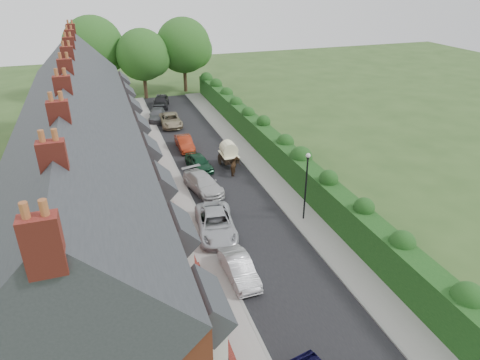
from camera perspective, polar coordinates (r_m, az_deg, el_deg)
The scene contains 23 objects.
ground at distance 26.87m, azimuth 5.64°, elevation -10.75°, with size 140.00×140.00×0.00m, color #2D4C1E.
road at distance 35.50m, azimuth -2.24°, elevation -0.72°, with size 6.00×58.00×0.02m, color black.
pavement_hedge_side at distance 36.70m, azimuth 3.90°, elevation 0.28°, with size 2.20×58.00×0.12m, color #9C9993.
pavement_house_side at distance 34.72m, azimuth -8.35°, elevation -1.56°, with size 1.70×58.00×0.12m, color #9C9993.
kerb_hedge_side at distance 36.34m, azimuth 2.37°, elevation 0.05°, with size 0.18×58.00×0.13m, color gray.
kerb_house_side at distance 34.84m, azimuth -7.06°, elevation -1.37°, with size 0.18×58.00×0.13m, color gray.
hedge at distance 36.73m, azimuth 6.58°, elevation 2.83°, with size 2.10×58.00×2.85m.
terrace_row at distance 31.64m, azimuth -20.17°, elevation 3.00°, with size 9.05×40.50×11.50m.
garden_wall_row at distance 33.53m, azimuth -9.74°, elevation -1.97°, with size 0.35×40.35×1.10m.
lamppost at distance 29.53m, azimuth 8.84°, elevation 0.21°, with size 0.32×0.32×5.16m.
tree_far_left at distance 60.72m, azimuth -12.57°, elevation 15.85°, with size 7.14×6.80×9.29m.
tree_far_right at distance 63.51m, azimuth -7.22°, elevation 17.24°, with size 7.98×7.60×10.31m.
tree_far_back at distance 63.18m, azimuth -18.56°, elevation 16.38°, with size 8.40×8.00×10.82m.
car_silver_a at distance 25.14m, azimuth -0.13°, elevation -11.71°, with size 1.39×3.99×1.31m, color #B0B0B5.
car_silver_b at distance 28.97m, azimuth -3.26°, elevation -5.83°, with size 2.47×5.36×1.49m, color silver.
car_white at distance 34.44m, azimuth -4.95°, elevation -0.44°, with size 1.93×4.75×1.38m, color #BEBEBE.
car_green at distance 38.29m, azimuth -5.49°, elevation 2.35°, with size 1.56×3.87×1.32m, color #103620.
car_red at distance 42.85m, azimuth -7.39°, elevation 4.91°, with size 1.36×3.91×1.29m, color maroon.
car_beige at distance 49.82m, azimuth -9.26°, elevation 7.90°, with size 2.23×4.84×1.34m, color gray.
car_grey at distance 52.09m, azimuth -10.98°, elevation 8.55°, with size 1.81×4.45×1.29m, color #525459.
car_black at distance 57.01m, azimuth -10.49°, elevation 10.27°, with size 1.84×4.57×1.56m, color black.
horse at distance 37.13m, azimuth -0.67°, elevation 1.76°, with size 0.76×1.67×1.41m, color #412A17.
horse_cart at distance 38.45m, azimuth -1.51°, elevation 3.71°, with size 1.49×3.28×2.37m.
Camera 1 is at (-9.26, -19.37, 16.15)m, focal length 32.00 mm.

